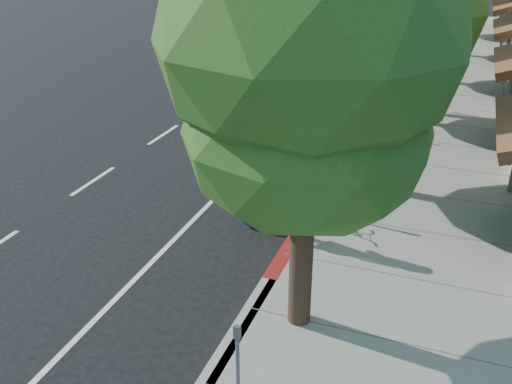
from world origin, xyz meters
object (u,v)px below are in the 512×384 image
at_px(street_tree_1, 378,11).
at_px(silver_suv, 314,136).
at_px(street_tree_2, 408,0).
at_px(cyclist, 306,212).
at_px(bicycle, 286,207).
at_px(white_pickup, 382,61).
at_px(dark_sedan, 304,99).
at_px(street_tree_0, 310,50).
at_px(pedestrian, 418,85).
at_px(dark_suv_far, 374,32).

xyz_separation_m(street_tree_1, silver_suv, (-1.76, 1.50, -3.81)).
bearing_deg(street_tree_2, cyclist, -93.99).
height_order(cyclist, bicycle, cyclist).
bearing_deg(white_pickup, dark_sedan, -108.38).
relative_size(street_tree_0, street_tree_1, 1.02).
bearing_deg(white_pickup, street_tree_0, -88.99).
bearing_deg(dark_sedan, street_tree_2, 23.76).
relative_size(street_tree_1, cyclist, 4.44).
xyz_separation_m(street_tree_0, cyclist, (-0.65, 2.68, -4.02)).
relative_size(street_tree_1, dark_sedan, 1.54).
bearing_deg(cyclist, silver_suv, -15.75).
xyz_separation_m(bicycle, pedestrian, (1.86, 9.96, 0.53)).
xyz_separation_m(street_tree_0, white_pickup, (-1.40, 17.44, -3.97)).
bearing_deg(street_tree_1, silver_suv, 139.63).
bearing_deg(street_tree_1, dark_suv_far, 99.08).
bearing_deg(dark_sedan, silver_suv, -63.24).
bearing_deg(pedestrian, dark_sedan, 10.51).
distance_m(bicycle, pedestrian, 10.15).
relative_size(bicycle, dark_sedan, 0.43).
bearing_deg(cyclist, street_tree_0, 164.88).
distance_m(cyclist, silver_suv, 4.95).
height_order(street_tree_0, cyclist, street_tree_0).
bearing_deg(dark_suv_far, bicycle, -89.11).
relative_size(cyclist, dark_sedan, 0.35).
bearing_deg(pedestrian, street_tree_0, 66.28).
distance_m(street_tree_1, white_pickup, 12.11).
bearing_deg(cyclist, street_tree_1, -39.83).
xyz_separation_m(bicycle, white_pickup, (-0.10, 14.13, 0.35)).
xyz_separation_m(cyclist, pedestrian, (1.21, 10.59, 0.23)).
relative_size(street_tree_0, cyclist, 4.55).
distance_m(street_tree_2, cyclist, 9.91).
bearing_deg(street_tree_2, bicycle, -98.50).
height_order(white_pickup, pedestrian, pedestrian).
height_order(white_pickup, dark_suv_far, white_pickup).
bearing_deg(bicycle, white_pickup, -16.35).
distance_m(street_tree_2, dark_sedan, 4.67).
height_order(street_tree_0, dark_suv_far, street_tree_0).
distance_m(street_tree_1, cyclist, 5.07).
bearing_deg(silver_suv, bicycle, -84.49).
bearing_deg(street_tree_0, pedestrian, 87.60).
distance_m(silver_suv, dark_sedan, 3.75).
xyz_separation_m(street_tree_1, white_pickup, (-1.40, 11.44, -3.72)).
distance_m(cyclist, pedestrian, 10.66).
height_order(bicycle, dark_suv_far, dark_suv_far).
xyz_separation_m(white_pickup, dark_suv_far, (-1.70, 7.95, -0.17)).
bearing_deg(street_tree_2, silver_suv, -111.41).
relative_size(bicycle, dark_suv_far, 0.49).
bearing_deg(street_tree_1, pedestrian, 85.62).
bearing_deg(cyclist, bicycle, 17.20).
xyz_separation_m(street_tree_0, dark_suv_far, (-3.10, 25.39, -4.14)).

